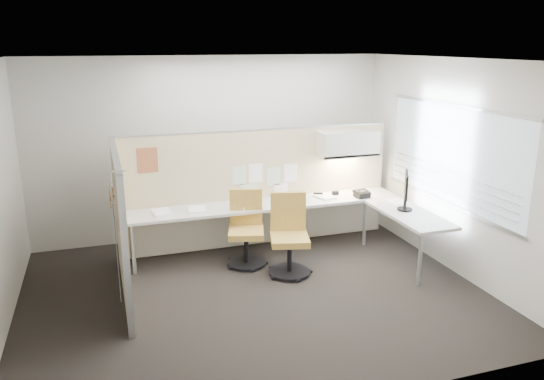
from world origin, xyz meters
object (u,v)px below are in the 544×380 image
object	(u,v)px
desk	(293,212)
phone	(362,194)
chair_right	(246,231)
monitor	(406,189)
chair_left	(289,237)

from	to	relation	value
desk	phone	size ratio (longest dim) A/B	17.50
desk	chair_right	world-z (taller)	chair_right
phone	monitor	bearing A→B (deg)	-77.09
monitor	desk	bearing A→B (deg)	91.35
chair_left	monitor	xyz separation A→B (m)	(1.67, -0.09, 0.54)
chair_right	phone	world-z (taller)	chair_right
chair_right	monitor	xyz separation A→B (m)	(2.13, -0.56, 0.56)
desk	monitor	size ratio (longest dim) A/B	7.58
phone	desk	bearing A→B (deg)	172.74
monitor	chair_right	bearing A→B (deg)	105.81
chair_left	phone	bearing A→B (deg)	39.90
desk	chair_right	xyz separation A→B (m)	(-0.76, -0.20, -0.13)
monitor	phone	world-z (taller)	monitor
desk	monitor	xyz separation A→B (m)	(1.37, -0.77, 0.43)
monitor	phone	size ratio (longest dim) A/B	2.31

